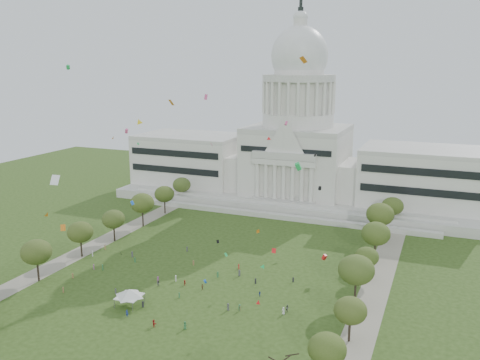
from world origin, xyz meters
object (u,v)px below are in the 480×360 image
at_px(capitol, 297,153).
at_px(event_tent, 129,293).
at_px(person_0, 283,311).
at_px(big_bare_tree, 280,360).

height_order(capitol, event_tent, capitol).
relative_size(capitol, event_tent, 18.24).
relative_size(capitol, person_0, 82.17).
bearing_deg(person_0, event_tent, -133.46).
distance_m(capitol, event_tent, 121.46).
bearing_deg(big_bare_tree, capitol, 105.02).
bearing_deg(capitol, event_tent, -94.99).
xyz_separation_m(capitol, event_tent, (-10.43, -119.57, -18.65)).
distance_m(event_tent, person_0, 40.44).
bearing_deg(capitol, person_0, -75.35).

